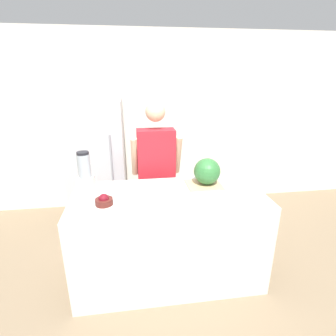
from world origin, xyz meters
name	(u,v)px	position (x,y,z in m)	size (l,w,h in m)	color
ground_plane	(175,305)	(0.00, 0.00, 0.00)	(14.00, 14.00, 0.00)	#7F6B51
wall_back	(152,123)	(0.00, 2.15, 1.30)	(8.00, 0.06, 2.60)	silver
counter_island	(169,236)	(0.00, 0.41, 0.47)	(1.81, 0.82, 0.93)	beige
refrigerator	(97,162)	(-0.81, 1.75, 0.84)	(0.75, 0.73, 1.69)	#B7B7BC
person	(156,173)	(-0.05, 1.11, 0.88)	(0.58, 0.27, 1.72)	#4C608C
cutting_board	(204,184)	(0.39, 0.58, 0.94)	(0.35, 0.30, 0.01)	tan
watermelon	(207,171)	(0.42, 0.58, 1.08)	(0.27, 0.27, 0.27)	#2D6B33
bowl_cherries	(104,201)	(-0.58, 0.29, 0.97)	(0.15, 0.15, 0.10)	#511E19
bowl_cream	(127,197)	(-0.38, 0.31, 0.98)	(0.11, 0.11, 0.11)	white
blender	(85,173)	(-0.79, 0.66, 1.10)	(0.15, 0.15, 0.38)	silver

